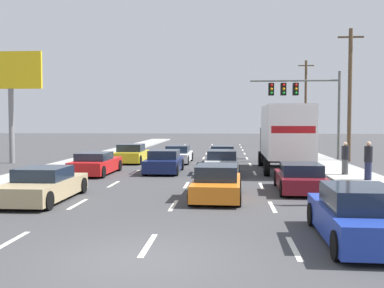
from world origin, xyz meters
TOP-DOWN VIEW (x-y plane):
  - ground_plane at (0.00, 25.00)m, footprint 140.00×140.00m
  - sidewalk_right at (8.36, 20.00)m, footprint 2.83×80.00m
  - sidewalk_left at (-8.36, 20.00)m, footprint 2.83×80.00m
  - lane_markings at (-0.00, 21.17)m, footprint 6.94×52.00m
  - car_yellow at (-4.85, 21.77)m, footprint 2.00×4.01m
  - car_red at (-5.34, 14.91)m, footprint 1.96×4.50m
  - car_tan at (-4.88, 6.76)m, footprint 1.96×4.63m
  - car_white at (-1.58, 22.08)m, footprint 1.85×4.31m
  - car_navy at (-1.71, 15.98)m, footprint 1.93×4.02m
  - car_gray at (1.51, 21.78)m, footprint 1.87×4.34m
  - car_silver at (1.56, 15.65)m, footprint 1.87×4.25m
  - car_orange at (1.47, 7.71)m, footprint 1.94×4.35m
  - box_truck at (5.12, 16.88)m, footprint 2.66×8.11m
  - car_maroon at (4.88, 9.67)m, footprint 2.00×4.19m
  - car_blue at (5.01, 1.84)m, footprint 1.90×4.32m
  - traffic_signal_mast at (7.28, 26.07)m, footprint 6.86×0.69m
  - utility_pole_mid at (10.56, 23.82)m, footprint 1.80×0.28m
  - utility_pole_far at (10.98, 44.52)m, footprint 1.80×0.28m
  - roadside_billboard at (-13.06, 20.90)m, footprint 4.44×0.36m
  - pedestrian_near_corner at (7.99, 14.74)m, footprint 0.38×0.38m
  - pedestrian_mid_block at (8.50, 12.55)m, footprint 0.38×0.38m

SIDE VIEW (x-z plane):
  - ground_plane at x=0.00m, z-range 0.00..0.00m
  - lane_markings at x=0.00m, z-range 0.00..0.01m
  - sidewalk_right at x=8.36m, z-range 0.00..0.14m
  - sidewalk_left at x=-8.36m, z-range 0.00..0.14m
  - car_maroon at x=4.88m, z-range -0.05..1.14m
  - car_gray at x=1.51m, z-range -0.06..1.16m
  - car_white at x=-1.58m, z-range -0.05..1.16m
  - car_tan at x=-4.88m, z-range -0.06..1.18m
  - car_red at x=-5.34m, z-range -0.04..1.18m
  - car_orange at x=1.47m, z-range -0.07..1.21m
  - car_navy at x=-1.71m, z-range -0.05..1.23m
  - car_yellow at x=-4.85m, z-range -0.06..1.25m
  - car_silver at x=1.56m, z-range -0.05..1.27m
  - car_blue at x=5.01m, z-range -0.06..1.32m
  - pedestrian_near_corner at x=7.99m, z-range 0.14..1.84m
  - pedestrian_mid_block at x=8.50m, z-range 0.14..1.97m
  - box_truck at x=5.12m, z-range 0.26..4.05m
  - utility_pole_mid at x=10.56m, z-range 0.14..9.61m
  - traffic_signal_mast at x=7.28m, z-range 1.60..8.33m
  - utility_pole_far at x=10.98m, z-range 0.14..10.11m
  - roadside_billboard at x=-13.06m, z-range 1.70..9.40m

